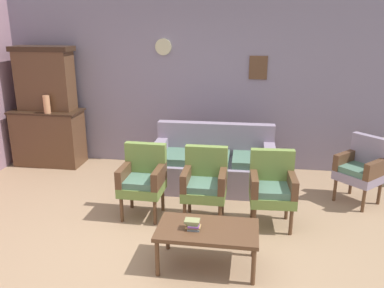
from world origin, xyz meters
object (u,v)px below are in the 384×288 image
floral_couch (214,166)px  armchair_near_couch_end (143,177)px  armchair_row_middle (205,181)px  book_stack_on_table (193,225)px  armchair_near_cabinet (272,186)px  side_cabinet (49,137)px  wingback_chair_by_fireplace (362,167)px  vase_on_cabinet (47,104)px  coffee_table (207,232)px

floral_couch → armchair_near_couch_end: same height
armchair_row_middle → book_stack_on_table: 1.02m
armchair_row_middle → armchair_near_cabinet: 0.80m
armchair_row_middle → floral_couch: bearing=89.5°
side_cabinet → wingback_chair_by_fireplace: side_cabinet is taller
floral_couch → armchair_row_middle: size_ratio=1.95×
side_cabinet → armchair_near_couch_end: 2.59m
vase_on_cabinet → armchair_near_cabinet: vase_on_cabinet is taller
armchair_row_middle → wingback_chair_by_fireplace: bearing=21.7°
side_cabinet → vase_on_cabinet: 0.65m
armchair_near_couch_end → wingback_chair_by_fireplace: same height
armchair_row_middle → book_stack_on_table: (0.01, -1.02, -0.03)m
armchair_near_couch_end → armchair_near_cabinet: 1.58m
side_cabinet → armchair_near_cabinet: bearing=-23.5°
side_cabinet → wingback_chair_by_fireplace: size_ratio=1.28×
wingback_chair_by_fireplace → armchair_near_couch_end: bearing=-164.1°
side_cabinet → book_stack_on_table: side_cabinet is taller
vase_on_cabinet → armchair_near_couch_end: size_ratio=0.32×
coffee_table → book_stack_on_table: book_stack_on_table is taller
side_cabinet → vase_on_cabinet: size_ratio=4.07×
wingback_chair_by_fireplace → coffee_table: wingback_chair_by_fireplace is taller
armchair_row_middle → book_stack_on_table: armchair_row_middle is taller
armchair_near_couch_end → book_stack_on_table: bearing=-52.6°
armchair_near_cabinet → book_stack_on_table: armchair_near_cabinet is taller
floral_couch → coffee_table: (0.14, -1.99, 0.05)m
floral_couch → coffee_table: floral_couch is taller
floral_couch → coffee_table: size_ratio=1.75×
side_cabinet → armchair_row_middle: side_cabinet is taller
floral_couch → armchair_row_middle: bearing=-90.5°
coffee_table → side_cabinet: bearing=139.5°
armchair_near_couch_end → armchair_near_cabinet: size_ratio=1.00×
coffee_table → book_stack_on_table: (-0.14, -0.04, 0.09)m
side_cabinet → coffee_table: 3.93m
armchair_near_couch_end → side_cabinet: bearing=142.8°
armchair_near_couch_end → book_stack_on_table: armchair_near_couch_end is taller
wingback_chair_by_fireplace → vase_on_cabinet: bearing=172.9°
armchair_near_cabinet → book_stack_on_table: size_ratio=5.77×
side_cabinet → armchair_row_middle: bearing=-29.0°
armchair_near_couch_end → armchair_near_cabinet: same height
vase_on_cabinet → floral_couch: bearing=-7.8°
side_cabinet → armchair_near_couch_end: bearing=-37.2°
vase_on_cabinet → armchair_near_cabinet: bearing=-21.7°
floral_couch → armchair_near_cabinet: same height
armchair_row_middle → wingback_chair_by_fireplace: 2.16m
side_cabinet → book_stack_on_table: (2.85, -2.59, 0.00)m
floral_couch → book_stack_on_table: size_ratio=11.24×
coffee_table → armchair_near_couch_end: bearing=133.1°
floral_couch → armchair_near_couch_end: 1.29m
floral_couch → wingback_chair_by_fireplace: (2.00, -0.21, 0.17)m
coffee_table → book_stack_on_table: size_ratio=6.41×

